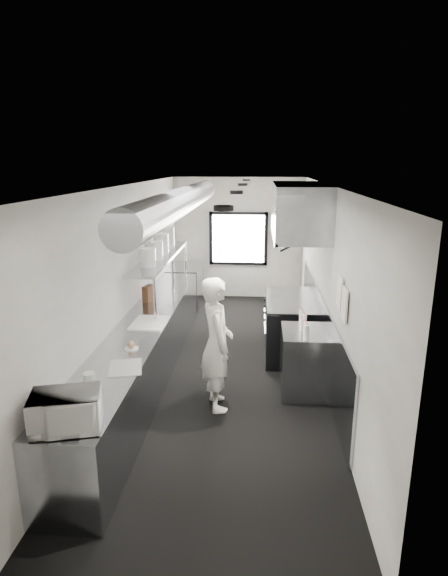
% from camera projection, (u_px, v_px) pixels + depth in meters
% --- Properties ---
extents(floor, '(3.00, 8.00, 0.01)m').
position_uv_depth(floor, '(226.00, 367.00, 7.25)').
color(floor, black).
rests_on(floor, ground).
extents(ceiling, '(3.00, 8.00, 0.01)m').
position_uv_depth(ceiling, '(226.00, 186.00, 6.51)').
color(ceiling, silver).
rests_on(ceiling, wall_back).
extents(wall_back, '(3.00, 0.02, 2.80)m').
position_uv_depth(wall_back, '(238.00, 239.00, 10.73)').
color(wall_back, beige).
rests_on(wall_back, floor).
extents(wall_front, '(3.00, 0.02, 2.80)m').
position_uv_depth(wall_front, '(182.00, 432.00, 3.04)').
color(wall_front, beige).
rests_on(wall_front, floor).
extents(wall_left, '(0.02, 8.00, 2.80)m').
position_uv_depth(wall_left, '(128.00, 279.00, 6.99)').
color(wall_left, beige).
rests_on(wall_left, floor).
extents(wall_right, '(0.02, 8.00, 2.80)m').
position_uv_depth(wall_right, '(327.00, 283.00, 6.77)').
color(wall_right, beige).
rests_on(wall_right, floor).
extents(wall_cladding, '(0.03, 5.50, 1.10)m').
position_uv_depth(wall_cladding, '(320.00, 330.00, 7.29)').
color(wall_cladding, '#9398A1').
rests_on(wall_cladding, wall_right).
extents(hvac_duct, '(0.40, 6.40, 0.40)m').
position_uv_depth(hvac_duct, '(182.00, 201.00, 7.02)').
color(hvac_duct, gray).
rests_on(hvac_duct, ceiling).
extents(service_window, '(1.36, 0.05, 1.25)m').
position_uv_depth(service_window, '(238.00, 239.00, 10.69)').
color(service_window, white).
rests_on(service_window, wall_back).
extents(exhaust_hood, '(0.81, 2.20, 0.88)m').
position_uv_depth(exhaust_hood, '(299.00, 210.00, 7.21)').
color(exhaust_hood, '#9398A1').
rests_on(exhaust_hood, ceiling).
extents(prep_counter, '(0.70, 6.00, 0.90)m').
position_uv_depth(prep_counter, '(145.00, 351.00, 6.74)').
color(prep_counter, '#9398A1').
rests_on(prep_counter, floor).
extents(pass_shelf, '(0.45, 3.00, 0.68)m').
position_uv_depth(pass_shelf, '(161.00, 258.00, 7.90)').
color(pass_shelf, '#9398A1').
rests_on(pass_shelf, prep_counter).
extents(range, '(0.88, 1.60, 0.94)m').
position_uv_depth(range, '(290.00, 326.00, 7.72)').
color(range, black).
rests_on(range, floor).
extents(bottle_station, '(0.65, 0.80, 0.90)m').
position_uv_depth(bottle_station, '(305.00, 362.00, 6.37)').
color(bottle_station, '#9398A1').
rests_on(bottle_station, floor).
extents(far_work_table, '(0.70, 1.20, 0.90)m').
position_uv_depth(far_work_table, '(185.00, 286.00, 10.30)').
color(far_work_table, '#9398A1').
rests_on(far_work_table, floor).
extents(notice_sheet_a, '(0.02, 0.28, 0.38)m').
position_uv_depth(notice_sheet_a, '(340.00, 292.00, 5.57)').
color(notice_sheet_a, white).
rests_on(notice_sheet_a, wall_right).
extents(notice_sheet_b, '(0.02, 0.28, 0.38)m').
position_uv_depth(notice_sheet_b, '(344.00, 305.00, 5.24)').
color(notice_sheet_b, white).
rests_on(notice_sheet_b, wall_right).
extents(line_cook, '(0.58, 0.73, 1.75)m').
position_uv_depth(line_cook, '(217.00, 344.00, 5.88)').
color(line_cook, white).
rests_on(line_cook, floor).
extents(microwave, '(0.63, 0.54, 0.32)m').
position_uv_depth(microwave, '(66.00, 411.00, 3.94)').
color(microwave, white).
rests_on(microwave, prep_counter).
extents(deli_tub_a, '(0.16, 0.16, 0.09)m').
position_uv_depth(deli_tub_a, '(72.00, 396.00, 4.43)').
color(deli_tub_a, '#B6C2B3').
rests_on(deli_tub_a, prep_counter).
extents(deli_tub_b, '(0.13, 0.13, 0.09)m').
position_uv_depth(deli_tub_b, '(89.00, 377.00, 4.82)').
color(deli_tub_b, '#B6C2B3').
rests_on(deli_tub_b, prep_counter).
extents(newspaper, '(0.45, 0.51, 0.01)m').
position_uv_depth(newspaper, '(125.00, 367.00, 5.14)').
color(newspaper, silver).
rests_on(newspaper, prep_counter).
extents(small_plate, '(0.18, 0.18, 0.01)m').
position_uv_depth(small_plate, '(131.00, 349.00, 5.65)').
color(small_plate, silver).
rests_on(small_plate, prep_counter).
extents(pastry, '(0.09, 0.09, 0.09)m').
position_uv_depth(pastry, '(131.00, 345.00, 5.64)').
color(pastry, tan).
rests_on(pastry, small_plate).
extents(cutting_board, '(0.49, 0.64, 0.02)m').
position_uv_depth(cutting_board, '(149.00, 323.00, 6.55)').
color(cutting_board, silver).
rests_on(cutting_board, prep_counter).
extents(knife_block, '(0.17, 0.26, 0.26)m').
position_uv_depth(knife_block, '(149.00, 293.00, 7.59)').
color(knife_block, '#522F1D').
rests_on(knife_block, prep_counter).
extents(plate_stack_a, '(0.26, 0.26, 0.28)m').
position_uv_depth(plate_stack_a, '(148.00, 257.00, 7.06)').
color(plate_stack_a, silver).
rests_on(plate_stack_a, pass_shelf).
extents(plate_stack_b, '(0.28, 0.28, 0.30)m').
position_uv_depth(plate_stack_b, '(156.00, 251.00, 7.54)').
color(plate_stack_b, silver).
rests_on(plate_stack_b, pass_shelf).
extents(plate_stack_c, '(0.32, 0.32, 0.37)m').
position_uv_depth(plate_stack_c, '(161.00, 244.00, 7.95)').
color(plate_stack_c, silver).
rests_on(plate_stack_c, pass_shelf).
extents(plate_stack_d, '(0.31, 0.31, 0.39)m').
position_uv_depth(plate_stack_d, '(168.00, 238.00, 8.57)').
color(plate_stack_d, silver).
rests_on(plate_stack_d, pass_shelf).
extents(squeeze_bottle_a, '(0.08, 0.08, 0.20)m').
position_uv_depth(squeeze_bottle_a, '(306.00, 332.00, 5.94)').
color(squeeze_bottle_a, silver).
rests_on(squeeze_bottle_a, bottle_station).
extents(squeeze_bottle_b, '(0.07, 0.07, 0.18)m').
position_uv_depth(squeeze_bottle_b, '(305.00, 328.00, 6.11)').
color(squeeze_bottle_b, silver).
rests_on(squeeze_bottle_b, bottle_station).
extents(squeeze_bottle_c, '(0.06, 0.06, 0.17)m').
position_uv_depth(squeeze_bottle_c, '(302.00, 325.00, 6.27)').
color(squeeze_bottle_c, silver).
rests_on(squeeze_bottle_c, bottle_station).
extents(squeeze_bottle_d, '(0.08, 0.08, 0.18)m').
position_uv_depth(squeeze_bottle_d, '(304.00, 320.00, 6.41)').
color(squeeze_bottle_d, silver).
rests_on(squeeze_bottle_d, bottle_station).
extents(squeeze_bottle_e, '(0.09, 0.09, 0.20)m').
position_uv_depth(squeeze_bottle_e, '(302.00, 317.00, 6.54)').
color(squeeze_bottle_e, silver).
rests_on(squeeze_bottle_e, bottle_station).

